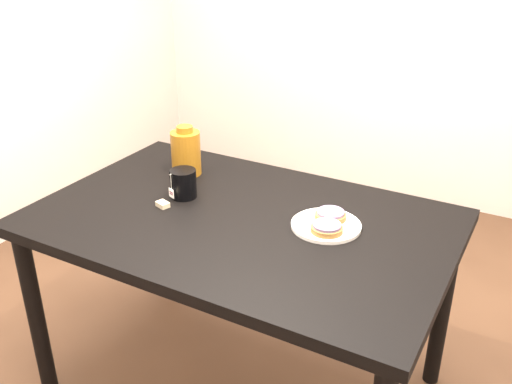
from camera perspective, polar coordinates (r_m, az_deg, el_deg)
ground_plane at (r=2.38m, az=-1.32°, el=-18.68°), size 4.00×4.00×0.00m
table at (r=1.97m, az=-1.52°, el=-4.65°), size 1.40×0.90×0.75m
plate at (r=1.88m, az=7.02°, el=-3.28°), size 0.23×0.23×0.02m
bagel_back at (r=1.91m, az=7.46°, el=-2.29°), size 0.11×0.11×0.03m
bagel_front at (r=1.83m, az=7.09°, el=-3.57°), size 0.10×0.10×0.03m
mug at (r=2.07m, az=-7.30°, el=0.89°), size 0.15×0.12×0.10m
teabag_pouch at (r=2.02m, az=-9.31°, el=-1.23°), size 0.05×0.04×0.02m
bagel_package at (r=2.24m, az=-7.02°, el=3.98°), size 0.12×0.12×0.20m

